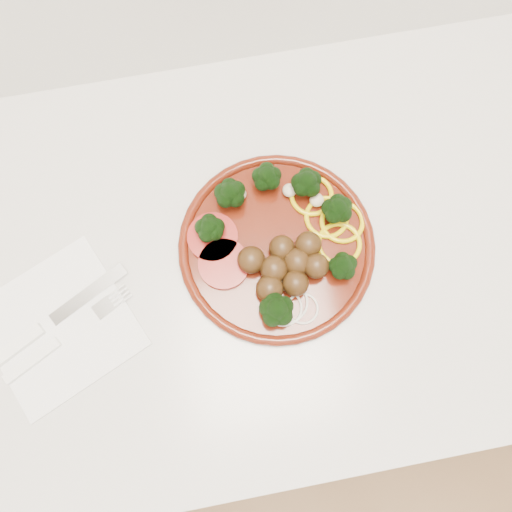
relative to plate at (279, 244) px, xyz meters
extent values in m
cube|color=silver|center=(-0.24, 0.00, -0.48)|extent=(2.40, 0.60, 0.87)
cube|color=beige|center=(-0.24, 0.00, -0.03)|extent=(2.40, 0.60, 0.03)
cylinder|color=#4F1609|center=(0.00, 0.00, -0.01)|extent=(0.26, 0.26, 0.01)
torus|color=#4F1609|center=(0.00, 0.00, -0.01)|extent=(0.26, 0.26, 0.01)
sphere|color=#402910|center=(0.00, -0.01, 0.01)|extent=(0.04, 0.04, 0.04)
sphere|color=#402910|center=(-0.04, -0.02, 0.01)|extent=(0.04, 0.04, 0.04)
sphere|color=#402910|center=(0.02, -0.03, 0.01)|extent=(0.04, 0.04, 0.04)
sphere|color=#402910|center=(0.04, -0.04, 0.01)|extent=(0.04, 0.04, 0.04)
sphere|color=#402910|center=(0.03, -0.01, 0.01)|extent=(0.04, 0.04, 0.04)
sphere|color=#402910|center=(-0.01, -0.04, 0.01)|extent=(0.04, 0.04, 0.04)
sphere|color=#402910|center=(0.01, -0.06, 0.01)|extent=(0.04, 0.04, 0.04)
sphere|color=#402910|center=(-0.03, -0.06, 0.01)|extent=(0.04, 0.04, 0.04)
torus|color=yellow|center=(0.07, 0.03, 0.00)|extent=(0.06, 0.06, 0.01)
torus|color=yellow|center=(0.08, -0.01, 0.00)|extent=(0.06, 0.06, 0.01)
torus|color=yellow|center=(0.06, 0.06, 0.00)|extent=(0.06, 0.06, 0.01)
torus|color=yellow|center=(0.09, 0.01, 0.00)|extent=(0.06, 0.06, 0.01)
cylinder|color=#720A07|center=(-0.09, 0.03, 0.00)|extent=(0.07, 0.07, 0.01)
cylinder|color=#720A07|center=(-0.08, -0.01, 0.00)|extent=(0.07, 0.07, 0.01)
torus|color=beige|center=(-0.01, -0.08, 0.00)|extent=(0.05, 0.05, 0.00)
torus|color=beige|center=(0.01, -0.09, 0.00)|extent=(0.04, 0.04, 0.00)
torus|color=beige|center=(-0.01, -0.08, 0.00)|extent=(0.06, 0.06, 0.00)
ellipsoid|color=#C6B793|center=(0.03, 0.07, 0.00)|extent=(0.02, 0.02, 0.01)
ellipsoid|color=#C6B793|center=(-0.04, 0.08, 0.00)|extent=(0.02, 0.02, 0.01)
ellipsoid|color=#C6B793|center=(0.06, 0.05, 0.00)|extent=(0.02, 0.02, 0.01)
cube|color=white|center=(-0.30, -0.05, -0.02)|extent=(0.23, 0.23, 0.00)
cube|color=silver|center=(-0.26, -0.02, -0.01)|extent=(0.11, 0.07, 0.00)
cube|color=white|center=(-0.36, -0.07, -0.01)|extent=(0.08, 0.05, 0.01)
cube|color=white|center=(-0.34, -0.09, -0.01)|extent=(0.08, 0.05, 0.01)
cube|color=silver|center=(-0.24, -0.04, -0.01)|extent=(0.03, 0.03, 0.00)
cube|color=silver|center=(-0.22, -0.04, -0.01)|extent=(0.03, 0.02, 0.00)
cube|color=silver|center=(-0.22, -0.03, -0.01)|extent=(0.03, 0.02, 0.00)
cube|color=silver|center=(-0.22, -0.03, -0.01)|extent=(0.03, 0.02, 0.00)
cube|color=silver|center=(-0.22, -0.02, -0.01)|extent=(0.03, 0.02, 0.00)
camera|label=1|loc=(-0.06, -0.17, 0.64)|focal=35.00mm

